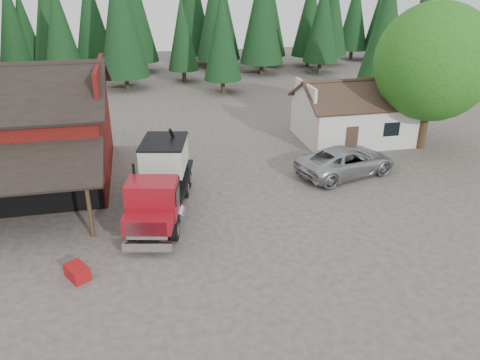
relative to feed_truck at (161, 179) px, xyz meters
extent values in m
plane|color=#4E433D|center=(2.07, -4.03, -1.88)|extent=(120.00, 120.00, 0.00)
cube|color=maroon|center=(-8.93, 5.97, 0.62)|extent=(12.00, 10.00, 5.00)
cube|color=black|center=(-8.93, 8.47, 4.12)|extent=(12.80, 5.53, 2.35)
cube|color=maroon|center=(-2.93, 5.97, 4.12)|extent=(0.25, 7.00, 2.00)
cylinder|color=#382619|center=(-3.53, -1.93, -0.48)|extent=(0.20, 0.20, 2.80)
cube|color=silver|center=(15.07, 8.97, -0.38)|extent=(8.00, 6.00, 3.00)
cube|color=#38281E|center=(15.07, 7.47, 1.87)|extent=(8.60, 3.42, 1.80)
cube|color=#38281E|center=(15.07, 10.47, 1.87)|extent=(8.60, 3.42, 1.80)
cube|color=silver|center=(11.07, 8.97, 1.87)|extent=(0.20, 4.20, 1.50)
cube|color=silver|center=(19.07, 8.97, 1.87)|extent=(0.20, 4.20, 1.50)
cube|color=#38281E|center=(13.57, 5.95, -0.88)|extent=(0.90, 0.06, 2.00)
cube|color=black|center=(16.57, 5.95, -0.28)|extent=(1.20, 0.06, 1.00)
cylinder|color=#382619|center=(19.07, 5.97, -0.28)|extent=(0.60, 0.60, 3.20)
sphere|color=#245613|center=(19.07, 5.97, 4.32)|extent=(8.00, 8.00, 8.00)
sphere|color=#245613|center=(17.87, 6.77, 3.12)|extent=(4.40, 4.40, 4.40)
sphere|color=#245613|center=(20.07, 5.17, 3.42)|extent=(4.80, 4.80, 4.80)
cylinder|color=#382619|center=(8.07, 25.97, -1.08)|extent=(0.44, 0.44, 1.60)
cone|color=black|center=(8.07, 25.97, 4.02)|extent=(3.96, 3.96, 9.00)
cylinder|color=#382619|center=(24.07, 21.97, -1.08)|extent=(0.44, 0.44, 1.60)
cone|color=black|center=(24.07, 21.97, 5.02)|extent=(4.84, 4.84, 11.00)
cylinder|color=#382619|center=(-1.93, 29.97, -1.08)|extent=(0.44, 0.44, 1.60)
cone|color=black|center=(-1.93, 29.97, 5.52)|extent=(5.28, 5.28, 12.00)
cylinder|color=black|center=(-1.65, -2.66, -1.35)|extent=(0.57, 1.12, 1.07)
cylinder|color=black|center=(0.35, -3.11, -1.35)|extent=(0.57, 1.12, 1.07)
cylinder|color=black|center=(-0.63, 1.91, -1.35)|extent=(0.57, 1.12, 1.07)
cylinder|color=black|center=(1.37, 1.47, -1.35)|extent=(0.57, 1.12, 1.07)
cylinder|color=black|center=(-0.34, 3.25, -1.35)|extent=(0.57, 1.12, 1.07)
cylinder|color=black|center=(1.67, 2.80, -1.35)|extent=(0.57, 1.12, 1.07)
cube|color=black|center=(0.03, 0.17, -0.96)|extent=(2.87, 8.43, 0.39)
cube|color=silver|center=(-0.98, -4.36, -1.35)|extent=(2.23, 0.66, 0.44)
cube|color=silver|center=(-0.96, -4.27, -0.57)|extent=(1.83, 0.50, 0.88)
cube|color=maroon|center=(-0.83, -3.70, -0.42)|extent=(2.42, 1.72, 0.83)
cube|color=maroon|center=(-0.55, -2.46, 0.12)|extent=(2.65, 2.13, 1.81)
cube|color=black|center=(-0.72, -3.22, 0.41)|extent=(2.02, 0.52, 0.88)
cylinder|color=black|center=(-1.32, -1.39, 0.66)|extent=(0.16, 0.16, 1.76)
cube|color=black|center=(-0.34, -1.50, 0.07)|extent=(2.36, 0.63, 1.56)
cube|color=black|center=(0.33, 1.50, -0.69)|extent=(3.66, 6.07, 0.16)
cube|color=beige|center=(0.33, 1.50, 0.75)|extent=(2.89, 3.63, 1.56)
cone|color=beige|center=(0.33, 1.50, -0.22)|extent=(2.56, 2.56, 0.68)
cube|color=black|center=(0.33, 1.50, 1.55)|extent=(3.01, 3.75, 0.08)
cylinder|color=black|center=(1.19, 2.71, 0.66)|extent=(1.15, 2.00, 2.98)
cube|color=maroon|center=(0.26, 3.92, -0.42)|extent=(0.74, 0.89, 0.44)
cylinder|color=silver|center=(0.68, -2.08, -1.05)|extent=(0.75, 1.07, 0.55)
imported|color=#A6A9AE|center=(11.67, 2.56, -0.97)|extent=(7.12, 4.68, 1.82)
cube|color=maroon|center=(-3.93, -5.33, -1.58)|extent=(1.17, 1.30, 0.60)
camera|label=1|loc=(-0.74, -22.75, 9.95)|focal=35.00mm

